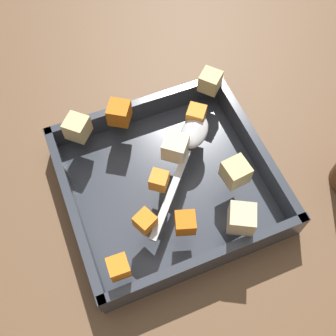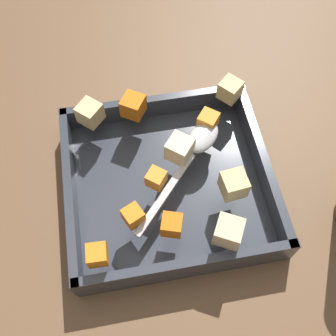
{
  "view_description": "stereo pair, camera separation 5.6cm",
  "coord_description": "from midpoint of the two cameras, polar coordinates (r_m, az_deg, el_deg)",
  "views": [
    {
      "loc": [
        0.1,
        0.26,
        0.56
      ],
      "look_at": [
        0.0,
        0.01,
        0.06
      ],
      "focal_mm": 43.48,
      "sensor_mm": 36.0,
      "label": 1
    },
    {
      "loc": [
        0.05,
        0.28,
        0.56
      ],
      "look_at": [
        0.0,
        0.01,
        0.06
      ],
      "focal_mm": 43.48,
      "sensor_mm": 36.0,
      "label": 2
    }
  ],
  "objects": [
    {
      "name": "potato_chunk_corner_ne",
      "position": [
        0.53,
        7.28,
        -7.32
      ],
      "size": [
        0.05,
        0.05,
        0.03
      ],
      "primitive_type": "cube",
      "rotation": [
        0.0,
        0.0,
        4.22
      ],
      "color": "beige",
      "rests_on": "baking_dish"
    },
    {
      "name": "carrot_chunk_center",
      "position": [
        0.52,
        -0.64,
        -7.99
      ],
      "size": [
        0.03,
        0.03,
        0.03
      ],
      "primitive_type": "cube",
      "rotation": [
        0.0,
        0.0,
        1.25
      ],
      "color": "orange",
      "rests_on": "baking_dish"
    },
    {
      "name": "potato_chunk_rim_edge",
      "position": [
        0.61,
        -15.21,
        5.28
      ],
      "size": [
        0.04,
        0.04,
        0.03
      ],
      "primitive_type": "cube",
      "rotation": [
        0.0,
        0.0,
        2.4
      ],
      "color": "#E0CC89",
      "rests_on": "baking_dish"
    },
    {
      "name": "carrot_chunk_under_handle",
      "position": [
        0.51,
        -10.14,
        -13.84
      ],
      "size": [
        0.03,
        0.03,
        0.02
      ],
      "primitive_type": "cube",
      "rotation": [
        0.0,
        0.0,
        4.67
      ],
      "color": "orange",
      "rests_on": "baking_dish"
    },
    {
      "name": "potato_chunk_front_center",
      "position": [
        0.55,
        6.63,
        -0.84
      ],
      "size": [
        0.04,
        0.04,
        0.03
      ],
      "primitive_type": "cube",
      "rotation": [
        0.0,
        0.0,
        1.68
      ],
      "color": "#E0CC89",
      "rests_on": "baking_dish"
    },
    {
      "name": "carrot_chunk_corner_nw",
      "position": [
        0.55,
        -4.18,
        -2.0
      ],
      "size": [
        0.03,
        0.03,
        0.02
      ],
      "primitive_type": "cube",
      "rotation": [
        0.0,
        0.0,
        5.62
      ],
      "color": "orange",
      "rests_on": "baking_dish"
    },
    {
      "name": "baking_dish",
      "position": [
        0.6,
        -2.65,
        -2.48
      ],
      "size": [
        0.29,
        0.27,
        0.05
      ],
      "color": "#333842",
      "rests_on": "ground_plane"
    },
    {
      "name": "carrot_chunk_back_center",
      "position": [
        0.61,
        -9.48,
        7.43
      ],
      "size": [
        0.04,
        0.04,
        0.03
      ],
      "primitive_type": "cube",
      "rotation": [
        0.0,
        0.0,
        2.57
      ],
      "color": "orange",
      "rests_on": "baking_dish"
    },
    {
      "name": "potato_chunk_near_left",
      "position": [
        0.64,
        3.42,
        11.85
      ],
      "size": [
        0.04,
        0.04,
        0.03
      ],
      "primitive_type": "cube",
      "rotation": [
        0.0,
        0.0,
        5.45
      ],
      "color": "#E0CC89",
      "rests_on": "baking_dish"
    },
    {
      "name": "ground_plane",
      "position": [
        0.62,
        -2.83,
        -2.19
      ],
      "size": [
        4.0,
        4.0,
        0.0
      ],
      "primitive_type": "plane",
      "color": "brown"
    },
    {
      "name": "serving_spoon",
      "position": [
        0.59,
        0.6,
        3.86
      ],
      "size": [
        0.15,
        0.17,
        0.02
      ],
      "rotation": [
        0.0,
        0.0,
        0.84
      ],
      "color": "silver",
      "rests_on": "baking_dish"
    },
    {
      "name": "carrot_chunk_mid_right",
      "position": [
        0.6,
        1.33,
        7.21
      ],
      "size": [
        0.04,
        0.04,
        0.03
      ],
      "primitive_type": "cube",
      "rotation": [
        0.0,
        0.0,
        2.46
      ],
      "color": "orange",
      "rests_on": "baking_dish"
    },
    {
      "name": "carrot_chunk_near_spoon",
      "position": [
        0.53,
        -6.28,
        -7.75
      ],
      "size": [
        0.03,
        0.03,
        0.02
      ],
      "primitive_type": "cube",
      "rotation": [
        0.0,
        0.0,
        2.01
      ],
      "color": "orange",
      "rests_on": "baking_dish"
    },
    {
      "name": "potato_chunk_corner_se",
      "position": [
        0.57,
        -1.77,
        2.7
      ],
      "size": [
        0.05,
        0.05,
        0.03
      ],
      "primitive_type": "cube",
      "rotation": [
        0.0,
        0.0,
        0.88
      ],
      "color": "beige",
      "rests_on": "baking_dish"
    }
  ]
}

